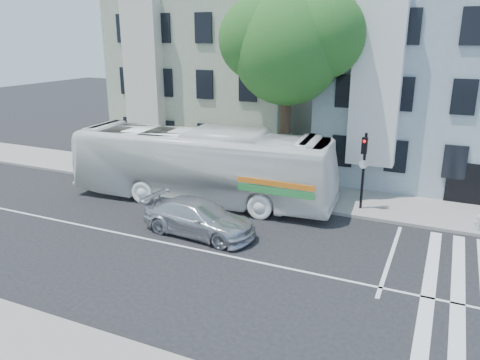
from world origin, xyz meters
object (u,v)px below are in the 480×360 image
Objects in this scene: fire_hydrant at (479,222)px; bus at (201,165)px; sedan at (199,218)px; traffic_signal at (364,162)px.

bus is at bearing -174.59° from fire_hydrant.
traffic_signal is at bearing -41.40° from sedan.
traffic_signal is (7.77, 1.76, 0.60)m from bus.
bus is 4.43m from sedan.
fire_hydrant is at bearing -89.32° from bus.
sedan is at bearing -155.33° from fire_hydrant.
fire_hydrant is (12.89, 1.22, -1.38)m from bus.
traffic_signal reaches higher than sedan.
sedan is 7.10× the size of fire_hydrant.
traffic_signal is at bearing -81.99° from bus.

